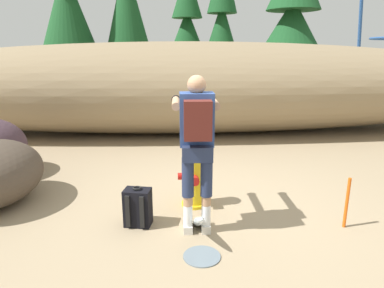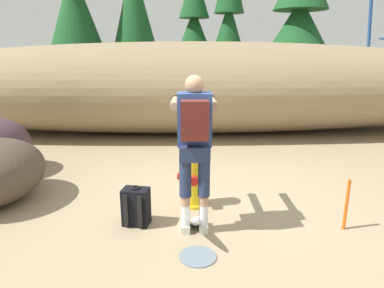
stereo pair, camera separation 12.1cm
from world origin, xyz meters
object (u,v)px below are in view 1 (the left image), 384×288
utility_worker (197,135)px  survey_stake (347,203)px  spare_backpack (138,207)px  fire_hydrant (194,179)px

utility_worker → survey_stake: bearing=-92.4°
utility_worker → spare_backpack: utility_worker is taller
fire_hydrant → utility_worker: 0.94m
survey_stake → spare_backpack: bearing=175.0°
survey_stake → utility_worker: bearing=176.6°
spare_backpack → survey_stake: 2.38m
fire_hydrant → utility_worker: bearing=-91.0°
fire_hydrant → utility_worker: utility_worker is taller
spare_backpack → utility_worker: bearing=-87.4°
fire_hydrant → spare_backpack: size_ratio=1.66×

